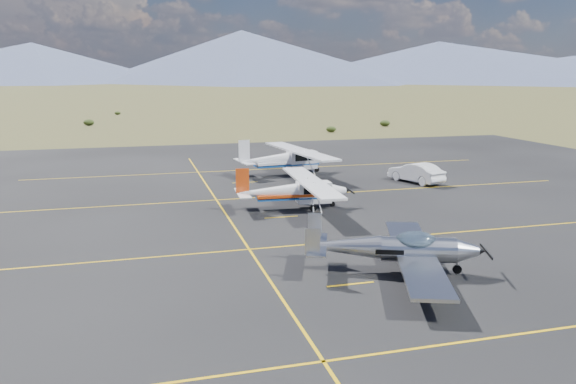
{
  "coord_description": "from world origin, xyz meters",
  "views": [
    {
      "loc": [
        -10.92,
        -23.14,
        8.24
      ],
      "look_at": [
        -2.73,
        6.98,
        1.6
      ],
      "focal_mm": 35.0,
      "sensor_mm": 36.0,
      "label": 1
    }
  ],
  "objects_px": {
    "aircraft_low_wing": "(397,249)",
    "sedan": "(416,173)",
    "aircraft_cessna": "(294,190)",
    "aircraft_plain": "(286,158)"
  },
  "relations": [
    {
      "from": "aircraft_low_wing",
      "to": "aircraft_cessna",
      "type": "bearing_deg",
      "value": 115.13
    },
    {
      "from": "aircraft_low_wing",
      "to": "aircraft_plain",
      "type": "height_order",
      "value": "aircraft_plain"
    },
    {
      "from": "aircraft_low_wing",
      "to": "aircraft_plain",
      "type": "relative_size",
      "value": 0.83
    },
    {
      "from": "aircraft_cessna",
      "to": "sedan",
      "type": "height_order",
      "value": "aircraft_cessna"
    },
    {
      "from": "aircraft_low_wing",
      "to": "sedan",
      "type": "xyz_separation_m",
      "value": [
        10.27,
        17.79,
        -0.27
      ]
    },
    {
      "from": "aircraft_cessna",
      "to": "sedan",
      "type": "bearing_deg",
      "value": 30.36
    },
    {
      "from": "aircraft_cessna",
      "to": "aircraft_plain",
      "type": "height_order",
      "value": "aircraft_plain"
    },
    {
      "from": "aircraft_cessna",
      "to": "aircraft_low_wing",
      "type": "bearing_deg",
      "value": -81.57
    },
    {
      "from": "aircraft_plain",
      "to": "sedan",
      "type": "distance_m",
      "value": 10.55
    },
    {
      "from": "aircraft_low_wing",
      "to": "sedan",
      "type": "height_order",
      "value": "aircraft_low_wing"
    }
  ]
}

